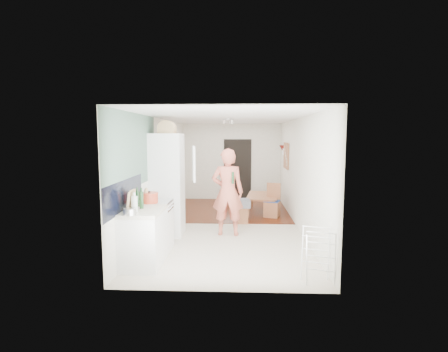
# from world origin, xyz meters

# --- Properties ---
(room_shell) EXTENTS (3.20, 7.00, 2.50)m
(room_shell) POSITION_xyz_m (0.00, 0.00, 1.25)
(room_shell) COLOR white
(room_shell) RESTS_ON ground
(floor) EXTENTS (3.20, 7.00, 0.01)m
(floor) POSITION_xyz_m (0.00, 0.00, 0.00)
(floor) COLOR beige
(floor) RESTS_ON ground
(wood_floor_overlay) EXTENTS (3.20, 3.30, 0.01)m
(wood_floor_overlay) POSITION_xyz_m (0.00, 1.85, 0.01)
(wood_floor_overlay) COLOR #5E1608
(wood_floor_overlay) RESTS_ON room_shell
(sage_wall_panel) EXTENTS (0.02, 3.00, 1.30)m
(sage_wall_panel) POSITION_xyz_m (-1.59, -2.00, 1.85)
(sage_wall_panel) COLOR slate
(sage_wall_panel) RESTS_ON room_shell
(tile_splashback) EXTENTS (0.02, 1.90, 0.50)m
(tile_splashback) POSITION_xyz_m (-1.59, -2.55, 1.15)
(tile_splashback) COLOR black
(tile_splashback) RESTS_ON room_shell
(doorway_recess) EXTENTS (0.90, 0.04, 2.00)m
(doorway_recess) POSITION_xyz_m (0.20, 3.48, 1.00)
(doorway_recess) COLOR black
(doorway_recess) RESTS_ON room_shell
(base_cabinet) EXTENTS (0.60, 0.90, 0.86)m
(base_cabinet) POSITION_xyz_m (-1.30, -2.55, 0.43)
(base_cabinet) COLOR white
(base_cabinet) RESTS_ON room_shell
(worktop) EXTENTS (0.62, 0.92, 0.06)m
(worktop) POSITION_xyz_m (-1.30, -2.55, 0.89)
(worktop) COLOR silver
(worktop) RESTS_ON room_shell
(range_cooker) EXTENTS (0.60, 0.60, 0.88)m
(range_cooker) POSITION_xyz_m (-1.30, -1.80, 0.44)
(range_cooker) COLOR white
(range_cooker) RESTS_ON room_shell
(cooker_top) EXTENTS (0.60, 0.60, 0.04)m
(cooker_top) POSITION_xyz_m (-1.30, -1.80, 0.90)
(cooker_top) COLOR silver
(cooker_top) RESTS_ON room_shell
(fridge_housing) EXTENTS (0.66, 0.66, 2.15)m
(fridge_housing) POSITION_xyz_m (-1.27, -0.78, 1.07)
(fridge_housing) COLOR white
(fridge_housing) RESTS_ON room_shell
(fridge_door) EXTENTS (0.14, 0.56, 0.70)m
(fridge_door) POSITION_xyz_m (-0.66, -1.08, 1.55)
(fridge_door) COLOR white
(fridge_door) RESTS_ON room_shell
(fridge_interior) EXTENTS (0.02, 0.52, 0.66)m
(fridge_interior) POSITION_xyz_m (-0.96, -0.78, 1.55)
(fridge_interior) COLOR white
(fridge_interior) RESTS_ON room_shell
(pinboard) EXTENTS (0.03, 0.90, 0.70)m
(pinboard) POSITION_xyz_m (1.58, 1.90, 1.55)
(pinboard) COLOR tan
(pinboard) RESTS_ON room_shell
(pinboard_frame) EXTENTS (0.00, 0.94, 0.74)m
(pinboard_frame) POSITION_xyz_m (1.57, 1.90, 1.55)
(pinboard_frame) COLOR #A35E3B
(pinboard_frame) RESTS_ON room_shell
(wall_sconce) EXTENTS (0.18, 0.18, 0.16)m
(wall_sconce) POSITION_xyz_m (1.54, 2.55, 1.75)
(wall_sconce) COLOR maroon
(wall_sconce) RESTS_ON room_shell
(person) EXTENTS (0.82, 0.56, 2.17)m
(person) POSITION_xyz_m (0.01, -0.73, 1.09)
(person) COLOR #D36853
(person) RESTS_ON floor
(dining_table) EXTENTS (0.80, 1.27, 0.42)m
(dining_table) POSITION_xyz_m (0.92, 1.46, 0.21)
(dining_table) COLOR #A35E3B
(dining_table) RESTS_ON floor
(dining_chair) EXTENTS (0.47, 0.47, 0.88)m
(dining_chair) POSITION_xyz_m (1.11, 0.95, 0.44)
(dining_chair) COLOR #A35E3B
(dining_chair) RESTS_ON floor
(stool) EXTENTS (0.33, 0.33, 0.39)m
(stool) POSITION_xyz_m (0.31, 0.32, 0.19)
(stool) COLOR #A35E3B
(stool) RESTS_ON floor
(grey_drape) EXTENTS (0.46, 0.46, 0.19)m
(grey_drape) POSITION_xyz_m (0.30, 0.33, 0.48)
(grey_drape) COLOR slate
(grey_drape) RESTS_ON stool
(drying_rack) EXTENTS (0.50, 0.48, 0.80)m
(drying_rack) POSITION_xyz_m (1.38, -3.14, 0.40)
(drying_rack) COLOR white
(drying_rack) RESTS_ON floor
(bread_bin) EXTENTS (0.42, 0.41, 0.19)m
(bread_bin) POSITION_xyz_m (-1.24, -0.83, 2.25)
(bread_bin) COLOR tan
(bread_bin) RESTS_ON fridge_housing
(red_casserole) EXTENTS (0.38, 0.38, 0.19)m
(red_casserole) POSITION_xyz_m (-1.34, -1.97, 1.01)
(red_casserole) COLOR #C44025
(red_casserole) RESTS_ON cooker_top
(steel_pan) EXTENTS (0.21, 0.21, 0.10)m
(steel_pan) POSITION_xyz_m (-1.39, -2.94, 0.97)
(steel_pan) COLOR silver
(steel_pan) RESTS_ON worktop
(held_bottle) EXTENTS (0.05, 0.05, 0.25)m
(held_bottle) POSITION_xyz_m (0.12, -0.85, 1.24)
(held_bottle) COLOR #1C401F
(held_bottle) RESTS_ON person
(bottle_a) EXTENTS (0.07, 0.07, 0.28)m
(bottle_a) POSITION_xyz_m (-1.34, -2.47, 1.06)
(bottle_a) COLOR #1C401F
(bottle_a) RESTS_ON worktop
(bottle_b) EXTENTS (0.07, 0.07, 0.26)m
(bottle_b) POSITION_xyz_m (-1.45, -2.31, 1.05)
(bottle_b) COLOR #1C401F
(bottle_b) RESTS_ON worktop
(bottle_c) EXTENTS (0.11, 0.11, 0.25)m
(bottle_c) POSITION_xyz_m (-1.38, -2.72, 1.04)
(bottle_c) COLOR beige
(bottle_c) RESTS_ON worktop
(pepper_mill_front) EXTENTS (0.06, 0.06, 0.21)m
(pepper_mill_front) POSITION_xyz_m (-1.38, -2.02, 1.03)
(pepper_mill_front) COLOR tan
(pepper_mill_front) RESTS_ON worktop
(pepper_mill_back) EXTENTS (0.06, 0.06, 0.19)m
(pepper_mill_back) POSITION_xyz_m (-1.39, -2.03, 1.02)
(pepper_mill_back) COLOR tan
(pepper_mill_back) RESTS_ON worktop
(chopping_boards) EXTENTS (0.09, 0.25, 0.34)m
(chopping_boards) POSITION_xyz_m (-1.45, -2.67, 1.09)
(chopping_boards) COLOR tan
(chopping_boards) RESTS_ON worktop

